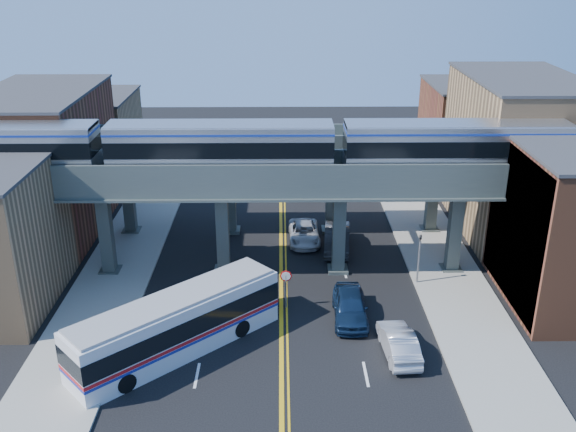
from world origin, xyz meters
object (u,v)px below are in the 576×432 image
stop_sign (286,283)px  car_lane_c (304,233)px  traffic_signal (419,253)px  car_lane_d (305,180)px  transit_train (221,146)px  car_lane_b (337,239)px  car_lane_a (350,306)px  transit_bus (177,325)px  car_parked_curb (399,342)px

stop_sign → car_lane_c: (1.50, 10.05, -1.06)m
traffic_signal → car_lane_d: traffic_signal is taller
transit_train → car_lane_b: size_ratio=8.65×
stop_sign → car_lane_a: size_ratio=0.52×
transit_bus → car_lane_d: 27.96m
stop_sign → traffic_signal: 9.41m
transit_bus → car_lane_a: transit_bus is taller
car_lane_c → car_parked_curb: size_ratio=1.08×
car_lane_a → car_lane_c: car_lane_a is taller
transit_bus → car_lane_b: bearing=10.7°
car_lane_c → transit_train: bearing=-139.2°
car_lane_b → car_lane_c: bearing=154.1°
stop_sign → car_lane_a: bearing=-19.0°
transit_bus → car_lane_b: 16.64m
car_lane_d → car_lane_a: bearing=-93.1°
car_parked_curb → transit_bus: bearing=-6.4°
transit_train → car_lane_a: 13.24m
transit_train → car_parked_curb: size_ratio=9.81×
car_lane_d → transit_train: bearing=-117.7°
stop_sign → car_lane_c: size_ratio=0.52×
transit_train → car_lane_d: 19.99m
car_lane_d → car_parked_curb: car_lane_d is taller
traffic_signal → car_lane_b: (-4.98, 5.60, -1.44)m
car_lane_a → car_parked_curb: size_ratio=1.10×
transit_train → transit_bus: bearing=-101.1°
transit_train → transit_bus: (-1.90, -9.66, -7.52)m
car_lane_b → car_lane_d: 13.60m
transit_bus → car_lane_c: (7.60, 14.71, -0.97)m
car_lane_b → car_parked_curb: car_lane_b is taller
car_lane_b → car_parked_curb: (2.30, -13.76, -0.10)m
transit_bus → car_lane_d: size_ratio=1.82×
car_lane_c → car_lane_b: bearing=-31.8°
traffic_signal → transit_bus: 16.85m
stop_sign → car_parked_curb: stop_sign is taller
car_lane_d → car_parked_curb: (4.17, -27.24, -0.14)m
stop_sign → car_lane_a: (3.90, -1.35, -0.89)m
traffic_signal → transit_train: bearing=171.3°
transit_train → stop_sign: transit_train is taller
car_lane_b → car_lane_c: 2.82m
stop_sign → traffic_signal: traffic_signal is taller
transit_train → car_lane_b: bearing=23.9°
transit_bus → car_lane_a: (10.00, 3.31, -0.81)m
transit_bus → car_lane_d: transit_bus is taller
transit_train → traffic_signal: 14.94m
transit_bus → car_parked_curb: bearing=-44.6°
car_lane_b → car_lane_c: car_lane_b is taller
transit_train → traffic_signal: transit_train is taller
transit_train → car_lane_c: transit_train is taller
stop_sign → car_lane_b: stop_sign is taller
stop_sign → car_lane_d: size_ratio=0.43×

